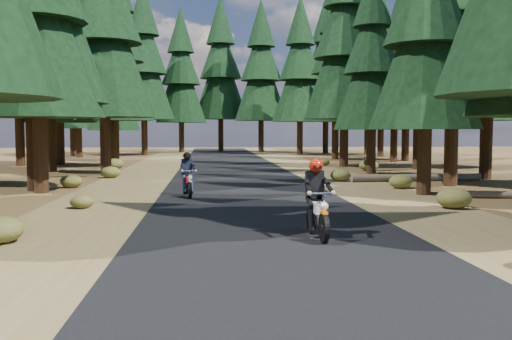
{
  "coord_description": "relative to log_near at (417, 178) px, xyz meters",
  "views": [
    {
      "loc": [
        -1.35,
        -14.51,
        2.22
      ],
      "look_at": [
        0.0,
        1.5,
        1.1
      ],
      "focal_mm": 40.0,
      "sensor_mm": 36.0,
      "label": 1
    }
  ],
  "objects": [
    {
      "name": "pine_forest",
      "position": [
        -7.75,
        11.47,
        7.73
      ],
      "size": [
        34.59,
        55.08,
        16.32
      ],
      "color": "black",
      "rests_on": "ground"
    },
    {
      "name": "rider_follow",
      "position": [
        -9.77,
        -4.92,
        0.34
      ],
      "size": [
        0.76,
        1.72,
        1.48
      ],
      "rotation": [
        0.0,
        0.0,
        3.3
      ],
      "color": "#A90B17",
      "rests_on": "road"
    },
    {
      "name": "log_near",
      "position": [
        0.0,
        0.0,
        0.0
      ],
      "size": [
        5.98,
        0.83,
        0.32
      ],
      "primitive_type": "cylinder",
      "rotation": [
        0.0,
        1.57,
        0.09
      ],
      "color": "#4C4233",
      "rests_on": "ground"
    },
    {
      "name": "understory_shrubs",
      "position": [
        -6.94,
        -1.38,
        0.11
      ],
      "size": [
        15.1,
        29.02,
        0.63
      ],
      "color": "#474C1E",
      "rests_on": "ground"
    },
    {
      "name": "shoulder_r",
      "position": [
        -3.14,
        -4.57,
        -0.16
      ],
      "size": [
        3.2,
        100.0,
        0.01
      ],
      "primitive_type": "cube",
      "color": "brown",
      "rests_on": "ground"
    },
    {
      "name": "road",
      "position": [
        -7.74,
        -4.57,
        -0.15
      ],
      "size": [
        6.0,
        100.0,
        0.01
      ],
      "primitive_type": "cube",
      "color": "black",
      "rests_on": "ground"
    },
    {
      "name": "rider_lead",
      "position": [
        -6.85,
        -12.6,
        0.39
      ],
      "size": [
        0.6,
        1.84,
        1.62
      ],
      "rotation": [
        0.0,
        0.0,
        3.17
      ],
      "color": "beige",
      "rests_on": "road"
    },
    {
      "name": "ground",
      "position": [
        -7.74,
        -9.57,
        -0.16
      ],
      "size": [
        120.0,
        120.0,
        0.0
      ],
      "primitive_type": "plane",
      "color": "#4C331B",
      "rests_on": "ground"
    },
    {
      "name": "shoulder_l",
      "position": [
        -12.34,
        -4.57,
        -0.16
      ],
      "size": [
        3.2,
        100.0,
        0.01
      ],
      "primitive_type": "cube",
      "color": "brown",
      "rests_on": "ground"
    }
  ]
}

